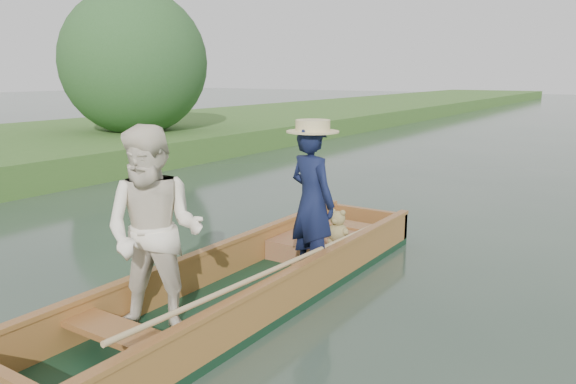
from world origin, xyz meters
The scene contains 3 objects.
ground centered at (0.00, 0.00, 0.00)m, with size 120.00×120.00×0.00m, color #283D30.
trees_far centered at (0.24, 8.87, 2.49)m, with size 22.41×8.80×4.59m.
punt centered at (0.01, -0.22, 0.58)m, with size 1.18×5.00×1.76m.
Camera 1 is at (3.09, -4.05, 2.13)m, focal length 35.00 mm.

